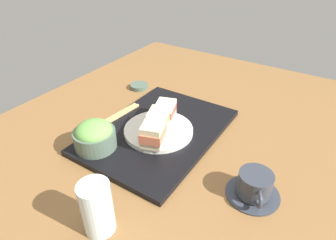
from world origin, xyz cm
name	(u,v)px	position (x,y,z in cm)	size (l,w,h in cm)	color
ground_plane	(158,142)	(0.00, 0.00, -1.50)	(140.00, 100.00, 3.00)	brown
serving_tray	(158,131)	(-1.90, -0.98, 0.77)	(44.67, 31.66, 1.53)	black
sandwich_plate	(160,131)	(-0.57, 0.45, 2.19)	(19.71, 19.71, 1.31)	silver
sandwich_near	(165,110)	(-6.66, -1.69, 5.27)	(8.36, 7.33, 4.85)	#EFE5C1
sandwich_middle	(160,121)	(-0.57, 0.45, 5.69)	(8.49, 7.34, 5.70)	beige
sandwich_far	(153,133)	(5.53, 2.60, 5.89)	(8.82, 7.74, 6.09)	beige
salad_bowl	(95,136)	(13.90, -10.28, 5.18)	(11.05, 11.05, 7.71)	#4C6051
chopsticks_pair	(116,116)	(0.07, -15.53, 1.88)	(18.60, 3.57, 0.70)	tan
coffee_cup	(254,186)	(6.21, 30.33, 2.82)	(12.14, 12.14, 6.23)	#333842
drinking_glass	(97,208)	(31.05, 7.61, 5.87)	(6.21, 6.21, 11.74)	silver
small_sauce_dish	(139,86)	(-21.98, -23.66, 0.77)	(6.74, 6.74, 1.54)	#4C6051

